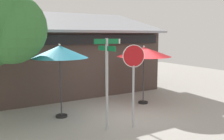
{
  "coord_description": "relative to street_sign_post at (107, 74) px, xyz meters",
  "views": [
    {
      "loc": [
        -5.58,
        -7.98,
        3.1
      ],
      "look_at": [
        -0.22,
        1.2,
        1.6
      ],
      "focal_mm": 39.53,
      "sensor_mm": 36.0,
      "label": 1
    }
  ],
  "objects": [
    {
      "name": "patio_umbrella_teal_left",
      "position": [
        -0.91,
        1.95,
        0.61
      ],
      "size": [
        2.11,
        2.11,
        2.8
      ],
      "color": "black",
      "rests_on": "ground"
    },
    {
      "name": "ground_plane",
      "position": [
        1.76,
        1.11,
        -1.91
      ],
      "size": [
        28.0,
        28.0,
        0.1
      ],
      "primitive_type": "cube",
      "color": "#9E9B93"
    },
    {
      "name": "patio_umbrella_crimson_center",
      "position": [
        2.96,
        1.92,
        0.49
      ],
      "size": [
        2.43,
        2.43,
        2.65
      ],
      "color": "black",
      "rests_on": "ground"
    },
    {
      "name": "street_sign_post",
      "position": [
        0.0,
        0.0,
        0.0
      ],
      "size": [
        1.0,
        0.94,
        3.01
      ],
      "color": "#A8AAB2",
      "rests_on": "ground"
    },
    {
      "name": "stop_sign",
      "position": [
        0.85,
        -0.27,
        0.08
      ],
      "size": [
        0.72,
        0.24,
        2.8
      ],
      "color": "#A8AAB2",
      "rests_on": "ground"
    },
    {
      "name": "cafe_building",
      "position": [
        1.03,
        6.19,
        -0.13
      ],
      "size": [
        9.52,
        5.12,
        4.56
      ],
      "color": "#473833",
      "rests_on": "ground"
    }
  ]
}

